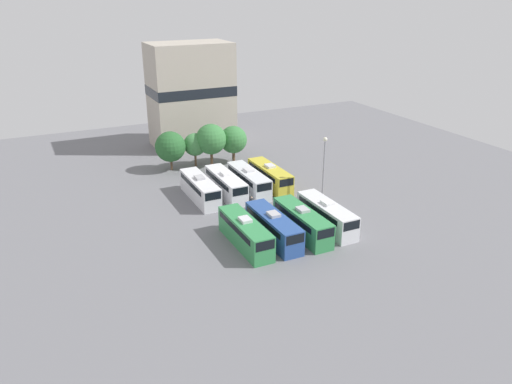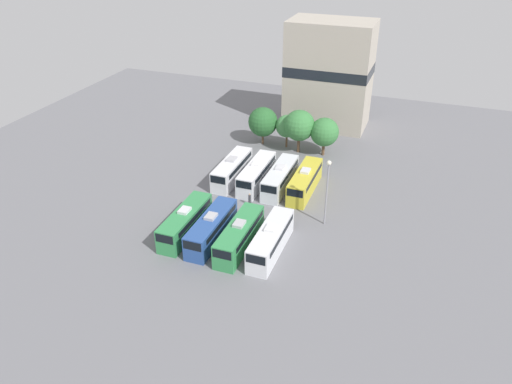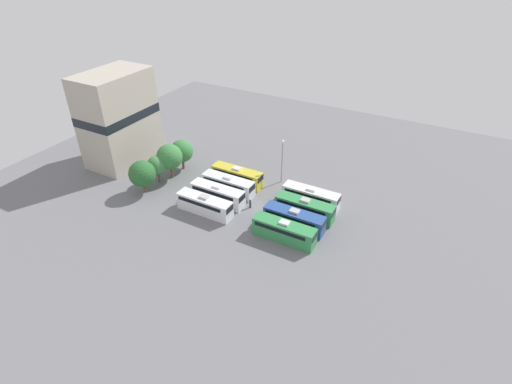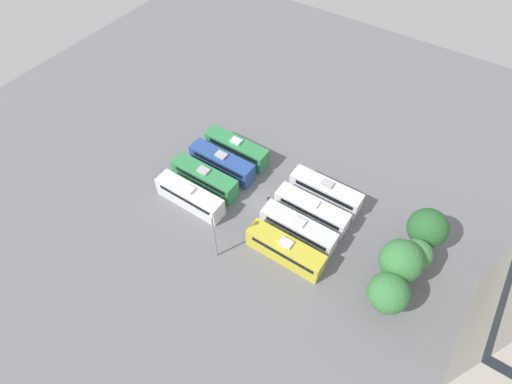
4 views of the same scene
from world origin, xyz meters
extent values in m
plane|color=slate|center=(0.00, 0.00, 0.00)|extent=(107.10, 107.10, 0.00)
cube|color=#338C4C|center=(-5.56, -7.47, 1.57)|extent=(2.56, 10.26, 3.14)
cube|color=black|center=(-5.56, -7.21, 2.44)|extent=(2.60, 8.72, 0.69)
cube|color=black|center=(-5.56, -12.59, 2.44)|extent=(2.25, 0.08, 1.10)
cube|color=silver|center=(-5.56, -7.47, 3.31)|extent=(1.20, 1.60, 0.35)
cube|color=#284C93|center=(-1.97, -7.59, 1.57)|extent=(2.56, 10.26, 3.14)
cube|color=black|center=(-1.97, -7.34, 2.44)|extent=(2.60, 8.72, 0.69)
cube|color=black|center=(-1.97, -12.71, 2.44)|extent=(2.25, 0.08, 1.10)
cube|color=#B2B2B7|center=(-1.97, -7.59, 3.31)|extent=(1.20, 1.60, 0.35)
cube|color=#338C4C|center=(1.80, -7.89, 1.57)|extent=(2.56, 10.26, 3.14)
cube|color=black|center=(1.80, -7.64, 2.44)|extent=(2.60, 8.72, 0.69)
cube|color=black|center=(1.80, -13.02, 2.44)|extent=(2.25, 0.08, 1.10)
cube|color=#B2B2B7|center=(1.80, -7.89, 3.31)|extent=(1.20, 1.60, 0.35)
cube|color=silver|center=(5.58, -7.48, 1.57)|extent=(2.56, 10.26, 3.14)
cube|color=black|center=(5.58, -7.22, 2.44)|extent=(2.60, 8.72, 0.69)
cube|color=black|center=(5.58, -12.60, 2.44)|extent=(2.25, 0.08, 1.10)
cube|color=white|center=(5.58, -7.48, 3.31)|extent=(1.20, 1.60, 0.35)
cube|color=silver|center=(-5.63, 7.70, 1.57)|extent=(2.56, 10.26, 3.14)
cube|color=black|center=(-5.63, 7.96, 2.44)|extent=(2.60, 8.72, 0.69)
cube|color=black|center=(-5.63, 2.58, 2.44)|extent=(2.25, 0.08, 1.10)
cube|color=#B2B2B7|center=(-5.63, 7.70, 3.31)|extent=(1.20, 1.60, 0.35)
cube|color=white|center=(-1.73, 7.61, 1.57)|extent=(2.56, 10.26, 3.14)
cube|color=black|center=(-1.73, 7.87, 2.44)|extent=(2.60, 8.72, 0.69)
cube|color=black|center=(-1.73, 2.49, 2.44)|extent=(2.25, 0.08, 1.10)
cube|color=white|center=(-1.73, 7.61, 3.31)|extent=(1.20, 1.60, 0.35)
cube|color=silver|center=(1.89, 7.61, 1.57)|extent=(2.56, 10.26, 3.14)
cube|color=black|center=(1.89, 7.87, 2.44)|extent=(2.60, 8.72, 0.69)
cube|color=black|center=(1.89, 2.49, 2.44)|extent=(2.25, 0.08, 1.10)
cube|color=silver|center=(1.89, 7.61, 3.31)|extent=(1.20, 1.60, 0.35)
cube|color=gold|center=(5.49, 7.83, 1.57)|extent=(2.56, 10.26, 3.14)
cube|color=black|center=(5.49, 8.09, 2.44)|extent=(2.60, 8.72, 0.69)
cube|color=black|center=(5.49, 2.71, 2.44)|extent=(2.25, 0.08, 1.10)
cube|color=silver|center=(5.49, 7.83, 3.31)|extent=(1.20, 1.60, 0.35)
cylinder|color=#333338|center=(-0.50, 1.55, 0.79)|extent=(0.36, 0.36, 1.59)
sphere|color=tan|center=(-0.50, 1.55, 1.71)|extent=(0.24, 0.24, 0.24)
cylinder|color=gray|center=(10.14, 0.55, 4.27)|extent=(0.20, 0.20, 8.54)
sphere|color=#EAE5C6|center=(10.14, 0.55, 8.72)|extent=(0.60, 0.60, 0.60)
cylinder|color=brown|center=(-5.66, 21.45, 1.14)|extent=(0.35, 0.35, 2.27)
sphere|color=#28602D|center=(-5.66, 21.45, 4.01)|extent=(4.96, 4.96, 4.96)
cylinder|color=brown|center=(-1.45, 21.58, 1.23)|extent=(0.35, 0.35, 2.46)
sphere|color=#428447|center=(-1.45, 21.58, 3.78)|extent=(3.77, 3.77, 3.77)
cylinder|color=brown|center=(0.98, 20.37, 1.47)|extent=(0.46, 0.46, 2.94)
sphere|color=#387A3D|center=(0.98, 20.37, 4.71)|extent=(5.04, 5.04, 5.04)
cylinder|color=brown|center=(5.11, 20.68, 1.20)|extent=(0.50, 0.50, 2.41)
sphere|color=#387A3D|center=(5.11, 20.68, 4.03)|extent=(4.64, 4.64, 4.64)
cube|color=#B2A899|center=(2.39, 34.00, 9.43)|extent=(14.69, 9.09, 18.86)
cube|color=black|center=(2.39, 34.00, 10.37)|extent=(14.75, 9.15, 1.80)
camera|label=1|loc=(-26.76, -54.33, 27.74)|focal=35.00mm
camera|label=2|loc=(20.45, -52.89, 35.33)|focal=35.00mm
camera|label=3|loc=(-51.02, -27.39, 41.17)|focal=28.00mm
camera|label=4|loc=(28.56, 18.82, 45.25)|focal=28.00mm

